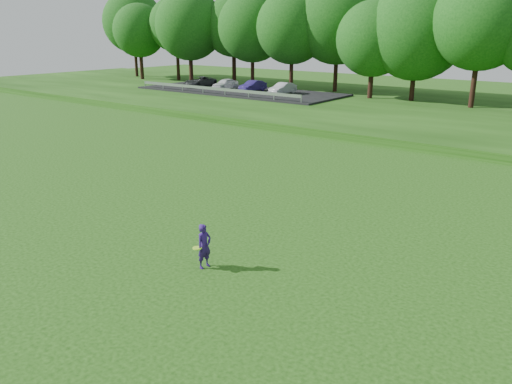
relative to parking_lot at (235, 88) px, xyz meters
The scene contains 6 objects.
ground 40.90m from the parking_lot, 53.32° to the right, with size 140.00×140.00×0.00m, color #163C0B.
berm 24.46m from the parking_lot, ahead, with size 130.00×30.00×0.60m, color #163C0B.
walking_path 27.59m from the parking_lot, 27.64° to the right, with size 130.00×1.60×0.04m, color gray.
treeline 25.96m from the parking_lot, 12.05° to the left, with size 104.00×7.00×15.00m, color #10430F, non-canonical shape.
parking_lot is the anchor object (origin of this frame).
woman 42.74m from the parking_lot, 51.56° to the right, with size 0.42×0.67×1.46m.
Camera 1 is at (12.22, -11.16, 7.22)m, focal length 35.00 mm.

